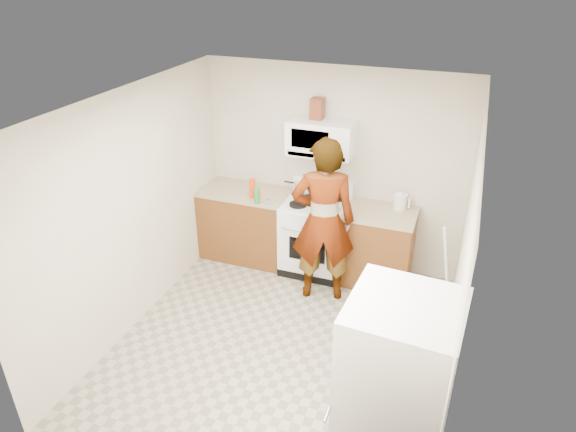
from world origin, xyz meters
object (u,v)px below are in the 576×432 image
at_px(person, 323,221).
at_px(kettle, 400,202).
at_px(microwave, 321,138).
at_px(gas_range, 315,235).
at_px(saucepan, 304,187).
at_px(fridge, 394,405).

height_order(person, kettle, person).
bearing_deg(person, microwave, -86.42).
relative_size(gas_range, kettle, 6.08).
bearing_deg(person, saucepan, -73.22).
distance_m(microwave, kettle, 1.18).
distance_m(gas_range, saucepan, 0.60).
bearing_deg(gas_range, kettle, 9.76).
relative_size(person, kettle, 10.44).
bearing_deg(saucepan, kettle, -0.79).
height_order(gas_range, person, person).
xyz_separation_m(gas_range, person, (0.24, -0.50, 0.48)).
bearing_deg(fridge, kettle, 102.67).
bearing_deg(person, fridge, 101.11).
distance_m(microwave, saucepan, 0.72).
height_order(person, fridge, person).
xyz_separation_m(gas_range, kettle, (0.97, 0.17, 0.54)).
xyz_separation_m(microwave, fridge, (1.40, -2.82, -0.85)).
height_order(fridge, kettle, fridge).
bearing_deg(person, gas_range, -81.82).
xyz_separation_m(fridge, kettle, (-0.43, 2.86, 0.18)).
bearing_deg(fridge, person, 122.07).
bearing_deg(saucepan, person, -56.31).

